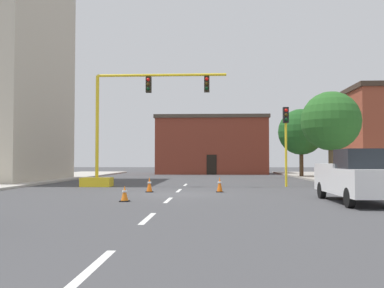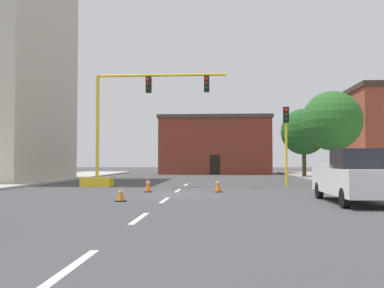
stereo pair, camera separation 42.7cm
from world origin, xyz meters
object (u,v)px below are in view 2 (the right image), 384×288
at_px(traffic_signal_gantry, 115,150).
at_px(tree_right_far, 304,132).
at_px(tree_right_mid, 332,121).
at_px(traffic_cone_roadside_c, 148,185).
at_px(traffic_cone_roadside_b, 218,185).
at_px(traffic_cone_roadside_a, 121,194).
at_px(traffic_light_pole_right, 286,128).
at_px(pickup_truck_white, 355,177).

relative_size(traffic_signal_gantry, tree_right_far, 1.39).
distance_m(tree_right_mid, traffic_cone_roadside_c, 13.61).
bearing_deg(traffic_cone_roadside_b, traffic_signal_gantry, 145.43).
height_order(traffic_cone_roadside_a, traffic_cone_roadside_b, traffic_cone_roadside_b).
distance_m(traffic_light_pole_right, traffic_cone_roadside_c, 9.57).
relative_size(traffic_signal_gantry, traffic_cone_roadside_b, 11.38).
distance_m(pickup_truck_white, traffic_cone_roadside_c, 10.04).
height_order(pickup_truck_white, traffic_cone_roadside_a, pickup_truck_white).
distance_m(tree_right_mid, pickup_truck_white, 12.97).
distance_m(traffic_signal_gantry, traffic_light_pole_right, 10.43).
bearing_deg(tree_right_far, traffic_cone_roadside_b, -112.70).
relative_size(traffic_light_pole_right, tree_right_far, 0.76).
height_order(traffic_light_pole_right, tree_right_far, tree_right_far).
bearing_deg(pickup_truck_white, traffic_cone_roadside_c, 149.24).
distance_m(tree_right_mid, traffic_cone_roadside_b, 10.88).
distance_m(traffic_cone_roadside_a, traffic_cone_roadside_c, 5.00).
height_order(tree_right_far, traffic_cone_roadside_c, tree_right_far).
xyz_separation_m(traffic_light_pole_right, tree_right_mid, (3.31, 2.33, 0.61)).
distance_m(traffic_light_pole_right, traffic_cone_roadside_b, 6.98).
height_order(tree_right_mid, tree_right_far, tree_right_far).
bearing_deg(traffic_cone_roadside_c, traffic_signal_gantry, 121.45).
relative_size(traffic_light_pole_right, traffic_cone_roadside_c, 6.33).
bearing_deg(tree_right_mid, traffic_cone_roadside_c, -146.33).
bearing_deg(pickup_truck_white, traffic_light_pole_right, 95.88).
distance_m(traffic_light_pole_right, traffic_cone_roadside_a, 13.02).
relative_size(traffic_signal_gantry, traffic_light_pole_right, 1.82).
relative_size(tree_right_far, traffic_cone_roadside_a, 10.15).
bearing_deg(traffic_cone_roadside_a, traffic_cone_roadside_b, 54.27).
relative_size(tree_right_far, traffic_cone_roadside_c, 8.28).
xyz_separation_m(traffic_signal_gantry, traffic_light_pole_right, (10.34, 0.40, 1.30)).
bearing_deg(tree_right_mid, pickup_truck_white, -100.40).
height_order(traffic_light_pole_right, tree_right_mid, tree_right_mid).
bearing_deg(traffic_cone_roadside_a, pickup_truck_white, -0.84).
xyz_separation_m(traffic_cone_roadside_a, traffic_cone_roadside_c, (0.24, 4.99, 0.07)).
bearing_deg(traffic_cone_roadside_a, tree_right_mid, 47.76).
xyz_separation_m(tree_right_far, traffic_cone_roadside_c, (-11.21, -18.64, -3.80)).
bearing_deg(tree_right_far, traffic_cone_roadside_a, -115.85).
height_order(tree_right_far, pickup_truck_white, tree_right_far).
bearing_deg(traffic_cone_roadside_b, tree_right_far, 67.30).
height_order(traffic_signal_gantry, traffic_cone_roadside_c, traffic_signal_gantry).
bearing_deg(traffic_cone_roadside_c, tree_right_far, 58.97).
bearing_deg(traffic_cone_roadside_b, tree_right_mid, 43.68).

